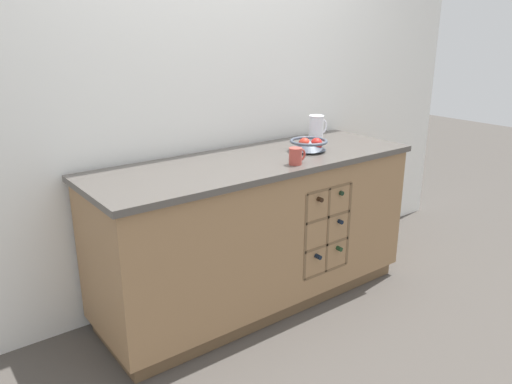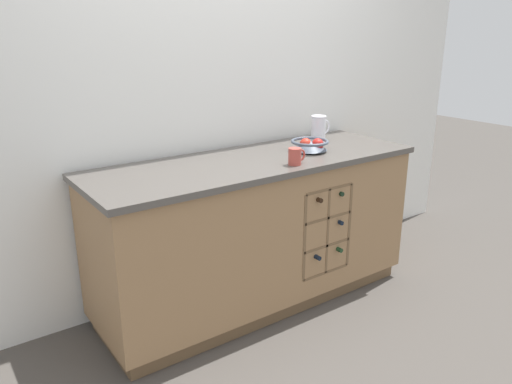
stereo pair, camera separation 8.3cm
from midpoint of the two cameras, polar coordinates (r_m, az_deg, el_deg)
ground_plane at (r=3.24m, az=0.75°, el=-12.10°), size 14.00×14.00×0.00m
back_wall at (r=3.13m, az=-3.40°, el=11.61°), size 4.40×0.06×2.55m
kitchen_island at (r=3.03m, az=0.87°, el=-4.49°), size 2.00×0.69×0.92m
fruit_bowl at (r=3.08m, az=6.98°, el=5.44°), size 0.23×0.23×0.08m
white_pitcher at (r=3.33m, az=7.91°, el=7.21°), size 0.15×0.10×0.18m
ceramic_mug at (r=2.76m, az=5.39°, el=4.08°), size 0.11×0.07×0.09m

